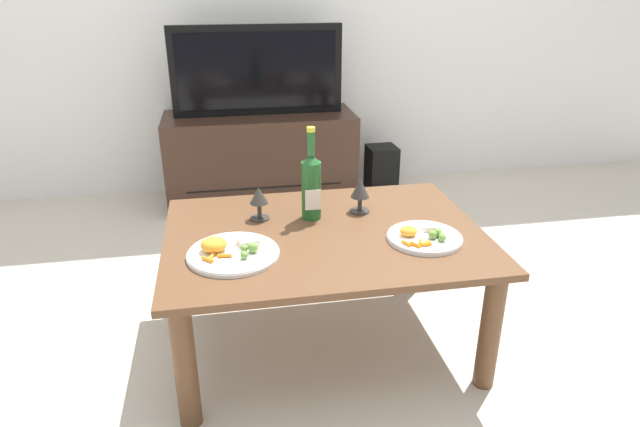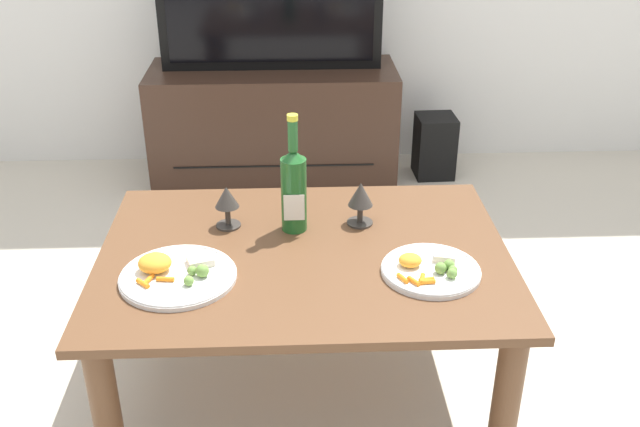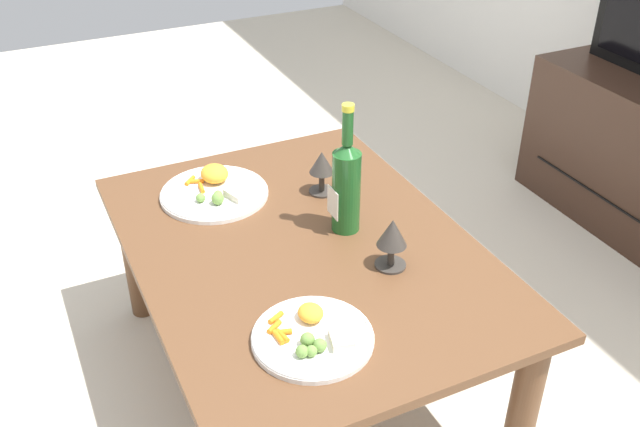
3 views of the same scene
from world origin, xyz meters
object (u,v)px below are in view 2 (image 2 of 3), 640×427
tv_screen (270,12)px  wine_bottle (294,187)px  floor_speaker (435,146)px  dinner_plate_right (430,269)px  dining_table (304,275)px  goblet_left (227,200)px  dinner_plate_left (176,274)px  goblet_right (361,197)px  tv_stand (274,126)px

tv_screen → wine_bottle: (0.08, -1.34, -0.20)m
floor_speaker → dinner_plate_right: size_ratio=1.16×
dining_table → dinner_plate_right: 0.36m
goblet_left → dinner_plate_left: size_ratio=0.42×
wine_bottle → dinner_plate_left: 0.41m
tv_screen → goblet_left: (-0.11, -1.32, -0.25)m
wine_bottle → dinner_plate_left: bearing=-140.6°
goblet_left → goblet_right: 0.38m
tv_stand → goblet_left: size_ratio=8.82×
dining_table → floor_speaker: size_ratio=3.74×
dinner_plate_right → tv_stand: bearing=105.0°
dining_table → goblet_left: 0.31m
tv_screen → floor_speaker: 0.99m
dining_table → wine_bottle: bearing=100.6°
tv_stand → floor_speaker: size_ratio=3.74×
dinner_plate_left → dining_table: bearing=19.8°
goblet_left → dining_table: bearing=-35.7°
goblet_right → dinner_plate_left: goblet_right is taller
goblet_right → floor_speaker: bearing=69.9°
dinner_plate_left → wine_bottle: bearing=39.4°
floor_speaker → goblet_right: bearing=-112.2°
tv_stand → wine_bottle: bearing=-86.5°
floor_speaker → wine_bottle: bearing=-118.7°
goblet_left → floor_speaker: bearing=56.9°
dining_table → dinner_plate_left: bearing=-160.2°
wine_bottle → goblet_right: (0.19, 0.02, -0.05)m
floor_speaker → goblet_left: goblet_left is taller
tv_stand → dinner_plate_right: size_ratio=4.33×
dining_table → goblet_right: size_ratio=8.52×
floor_speaker → goblet_left: bearing=-125.2°
dining_table → dinner_plate_left: size_ratio=3.73×
tv_screen → tv_stand: bearing=90.0°
dinner_plate_right → dining_table: bearing=159.3°
tv_stand → tv_screen: tv_screen is taller
tv_screen → wine_bottle: size_ratio=2.81×
dinner_plate_right → goblet_left: bearing=152.8°
tv_stand → tv_screen: size_ratio=1.14×
tv_screen → goblet_left: bearing=-94.7°
floor_speaker → tv_stand: bearing=179.0°
tv_screen → goblet_right: bearing=-78.3°
tv_stand → dinner_plate_left: (-0.22, -1.59, 0.20)m
dining_table → goblet_right: 0.28m
tv_stand → wine_bottle: size_ratio=3.22×
wine_bottle → goblet_left: bearing=173.0°
dining_table → goblet_right: bearing=43.0°
goblet_right → dinner_plate_right: bearing=-60.4°
dining_table → dinner_plate_left: (-0.33, -0.12, 0.09)m
goblet_right → dinner_plate_right: size_ratio=0.51×
dining_table → tv_screen: 1.53m
floor_speaker → dinner_plate_left: size_ratio=1.00×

